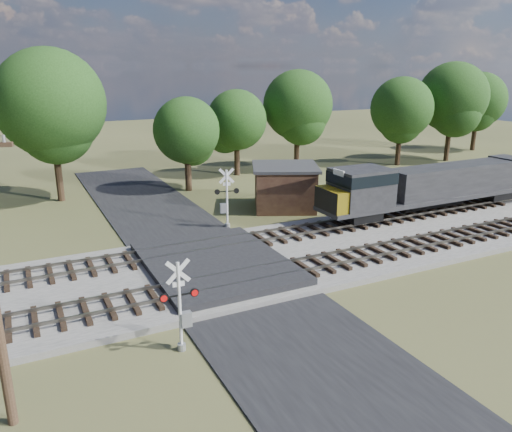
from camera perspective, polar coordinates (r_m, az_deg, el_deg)
ground at (r=26.44m, az=-4.22°, el=-6.59°), size 160.00×160.00×0.00m
ballast_bed at (r=31.60m, az=12.46°, el=-2.69°), size 140.00×10.00×0.30m
road at (r=26.42m, az=-4.22°, el=-6.51°), size 7.00×60.00×0.08m
crossing_panel at (r=26.74m, az=-4.64°, el=-5.59°), size 7.00×9.00×0.62m
track_near at (r=25.89m, az=3.91°, el=-6.11°), size 140.00×2.60×0.33m
track_far at (r=30.01m, az=-0.88°, el=-2.80°), size 140.00×2.60×0.33m
crossing_signal_near at (r=19.29m, az=-8.45°, el=-10.93°), size 1.51×0.33×3.74m
crossing_signal_far at (r=33.22m, az=-3.47°, el=1.44°), size 1.63×0.46×4.09m
equipment_shed at (r=38.02m, az=3.31°, el=3.38°), size 6.45×6.45×3.32m
treeline at (r=45.79m, az=-6.62°, el=11.98°), size 78.77×11.24×11.92m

